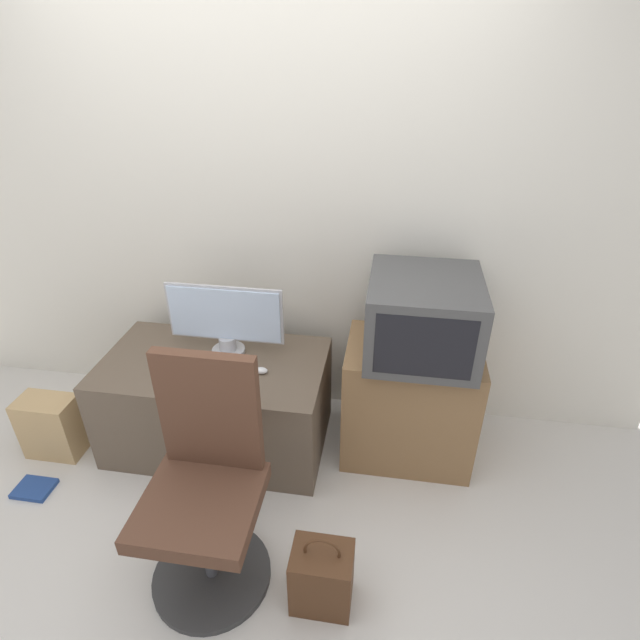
{
  "coord_description": "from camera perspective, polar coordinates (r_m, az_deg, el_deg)",
  "views": [
    {
      "loc": [
        0.67,
        -1.23,
        2.07
      ],
      "look_at": [
        0.33,
        0.94,
        0.8
      ],
      "focal_mm": 28.0,
      "sensor_mm": 36.0,
      "label": 1
    }
  ],
  "objects": [
    {
      "name": "book",
      "position": [
        3.11,
        -29.85,
        -16.37
      ],
      "size": [
        0.19,
        0.15,
        0.02
      ],
      "color": "navy",
      "rests_on": "ground_plane"
    },
    {
      "name": "cardboard_box_lower",
      "position": [
        3.18,
        -28.32,
        -10.63
      ],
      "size": [
        0.3,
        0.18,
        0.36
      ],
      "color": "tan",
      "rests_on": "ground_plane"
    },
    {
      "name": "crt_tv",
      "position": [
        2.45,
        11.68,
        0.33
      ],
      "size": [
        0.53,
        0.56,
        0.39
      ],
      "color": "#474747",
      "rests_on": "side_stand"
    },
    {
      "name": "office_chair",
      "position": [
        2.18,
        -12.99,
        -18.73
      ],
      "size": [
        0.51,
        0.51,
        1.04
      ],
      "color": "#333333",
      "rests_on": "ground_plane"
    },
    {
      "name": "mouse",
      "position": [
        2.58,
        -6.71,
        -5.76
      ],
      "size": [
        0.06,
        0.04,
        0.03
      ],
      "color": "silver",
      "rests_on": "desk"
    },
    {
      "name": "main_monitor",
      "position": [
        2.67,
        -10.77,
        0.11
      ],
      "size": [
        0.63,
        0.18,
        0.4
      ],
      "color": "#B2B2B7",
      "rests_on": "desk"
    },
    {
      "name": "side_stand",
      "position": [
        2.77,
        10.11,
        -9.08
      ],
      "size": [
        0.69,
        0.48,
        0.68
      ],
      "color": "olive",
      "rests_on": "ground_plane"
    },
    {
      "name": "ground_plane",
      "position": [
        2.5,
        -12.24,
        -26.93
      ],
      "size": [
        12.0,
        12.0,
        0.0
      ],
      "primitive_type": "plane",
      "color": "beige"
    },
    {
      "name": "desk",
      "position": [
        2.88,
        -11.61,
        -9.14
      ],
      "size": [
        1.19,
        0.67,
        0.55
      ],
      "color": "brown",
      "rests_on": "ground_plane"
    },
    {
      "name": "wall_back",
      "position": [
        2.75,
        -5.72,
        13.7
      ],
      "size": [
        4.4,
        0.05,
        2.6
      ],
      "color": "silver",
      "rests_on": "ground_plane"
    },
    {
      "name": "handbag",
      "position": [
        2.27,
        0.22,
        -27.29
      ],
      "size": [
        0.25,
        0.19,
        0.39
      ],
      "color": "#4C2D19",
      "rests_on": "ground_plane"
    },
    {
      "name": "keyboard",
      "position": [
        2.65,
        -11.54,
        -5.39
      ],
      "size": [
        0.36,
        0.1,
        0.01
      ],
      "color": "white",
      "rests_on": "desk"
    }
  ]
}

